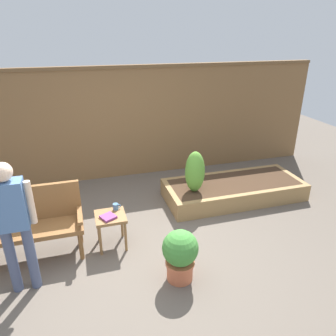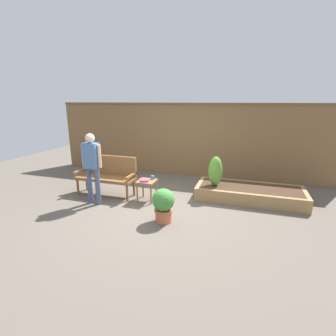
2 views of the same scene
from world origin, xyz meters
name	(u,v)px [view 1 (image 1 of 2)]	position (x,y,z in m)	size (l,w,h in m)	color
ground_plane	(144,254)	(0.00, 0.00, 0.00)	(14.00, 14.00, 0.00)	#60564C
fence_back	(113,124)	(0.00, 2.60, 1.09)	(8.40, 0.14, 2.16)	brown
garden_bench	(23,219)	(-1.45, 0.41, 0.54)	(1.44, 0.48, 0.94)	brown
side_table	(111,221)	(-0.38, 0.31, 0.40)	(0.40, 0.40, 0.48)	olive
cup_on_table	(116,207)	(-0.28, 0.44, 0.52)	(0.11, 0.07, 0.09)	teal
book_on_table	(108,217)	(-0.41, 0.25, 0.50)	(0.17, 0.17, 0.03)	#7F3875
potted_boxwood	(180,253)	(0.31, -0.56, 0.36)	(0.42, 0.42, 0.65)	#C66642
raised_planter_bed	(233,190)	(1.85, 1.08, 0.15)	(2.40, 1.00, 0.30)	#997547
shrub_near_bench	(195,172)	(1.07, 0.97, 0.64)	(0.32, 0.32, 0.69)	brown
person_by_bench	(12,218)	(-1.41, -0.21, 0.93)	(0.47, 0.20, 1.56)	#475170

